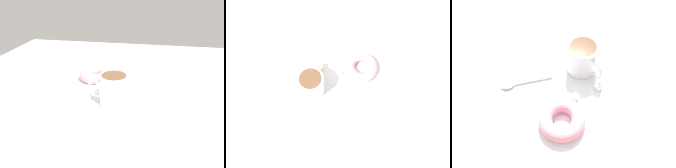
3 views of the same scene
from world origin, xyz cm
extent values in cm
cube|color=beige|center=(0.00, 0.00, -1.00)|extent=(120.00, 120.00, 2.00)
cube|color=white|center=(2.03, -2.54, 0.15)|extent=(28.97, 28.97, 0.30)
cylinder|color=silver|center=(0.31, 5.72, 4.64)|extent=(8.20, 8.20, 8.68)
cylinder|color=brown|center=(0.31, 5.72, 8.78)|extent=(7.00, 7.00, 0.60)
torus|color=silver|center=(4.89, 5.50, 4.64)|extent=(5.80, 1.19, 5.76)
torus|color=pink|center=(9.33, -9.61, 2.01)|extent=(11.29, 11.29, 3.42)
ellipsoid|color=#B7B2A8|center=(-8.30, -13.57, 0.75)|extent=(3.77, 4.30, 0.90)
cylinder|color=#B7B2A8|center=(-5.26, -7.62, 0.58)|extent=(5.55, 10.16, 0.56)
cube|color=white|center=(6.34, -2.49, 1.06)|extent=(1.52, 1.52, 1.52)
cube|color=white|center=(8.03, 4.24, 1.08)|extent=(1.57, 1.57, 1.57)
camera|label=1|loc=(-9.10, 59.54, 32.61)|focal=35.00mm
camera|label=2|loc=(-28.86, -6.54, 78.20)|focal=40.00mm
camera|label=3|loc=(29.84, -26.80, 55.41)|focal=40.00mm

